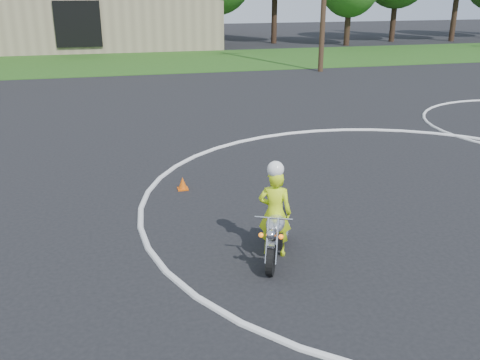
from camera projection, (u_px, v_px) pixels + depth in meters
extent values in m
cube|color=#1E4714|center=(210.00, 60.00, 33.65)|extent=(120.00, 10.00, 0.02)
torus|color=silver|center=(416.00, 200.00, 11.77)|extent=(12.12, 12.12, 0.12)
cylinder|color=black|center=(271.00, 260.00, 8.67)|extent=(0.32, 0.53, 0.53)
cylinder|color=black|center=(280.00, 228.00, 9.81)|extent=(0.32, 0.53, 0.53)
cube|color=black|center=(276.00, 237.00, 9.25)|extent=(0.43, 0.55, 0.27)
ellipsoid|color=silver|center=(275.00, 223.00, 8.97)|extent=(0.53, 0.65, 0.25)
cube|color=black|center=(279.00, 215.00, 9.39)|extent=(0.43, 0.58, 0.09)
cylinder|color=white|center=(267.00, 240.00, 8.64)|extent=(0.17, 0.31, 0.71)
cylinder|color=white|center=(277.00, 241.00, 8.61)|extent=(0.17, 0.31, 0.71)
cube|color=silver|center=(271.00, 244.00, 8.55)|extent=(0.19, 0.23, 0.04)
cylinder|color=silver|center=(274.00, 218.00, 8.65)|extent=(0.58, 0.29, 0.03)
sphere|color=#BABAC0|center=(271.00, 235.00, 8.42)|extent=(0.16, 0.16, 0.16)
sphere|color=orange|center=(261.00, 235.00, 8.47)|extent=(0.08, 0.08, 0.08)
sphere|color=#FF640C|center=(281.00, 237.00, 8.42)|extent=(0.08, 0.08, 0.08)
cylinder|color=silver|center=(287.00, 233.00, 9.58)|extent=(0.36, 0.67, 0.07)
imported|color=#D4F71A|center=(275.00, 213.00, 9.15)|extent=(0.68, 0.58, 1.57)
sphere|color=white|center=(276.00, 169.00, 8.84)|extent=(0.28, 0.28, 0.28)
cone|color=#D8530B|center=(183.00, 183.00, 12.34)|extent=(0.22, 0.22, 0.30)
cube|color=#D8530B|center=(183.00, 189.00, 12.38)|extent=(0.24, 0.24, 0.03)
cube|color=black|center=(78.00, 24.00, 35.63)|extent=(3.00, 0.16, 3.00)
cylinder|color=#382619|center=(218.00, 25.00, 39.93)|extent=(0.44, 0.44, 3.24)
cylinder|color=#382619|center=(274.00, 18.00, 42.76)|extent=(0.44, 0.44, 3.96)
cylinder|color=#382619|center=(347.00, 26.00, 41.34)|extent=(0.44, 0.44, 2.88)
cylinder|color=#382619|center=(393.00, 19.00, 44.16)|extent=(0.44, 0.44, 3.60)
cylinder|color=#382619|center=(454.00, 14.00, 44.26)|extent=(0.44, 0.44, 4.32)
cylinder|color=#382619|center=(163.00, 28.00, 40.00)|extent=(0.44, 0.44, 2.88)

